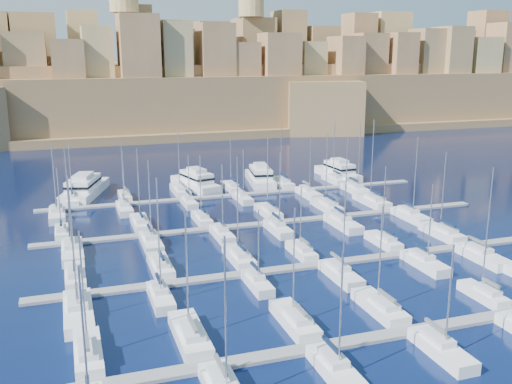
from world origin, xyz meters
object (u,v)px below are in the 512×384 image
object	(u,v)px
sailboat_4	(484,294)
motor_yacht_c	(260,177)
motor_yacht_d	(338,171)
sailboat_0	(88,354)
motor_yacht_b	(196,181)
motor_yacht_a	(84,188)
sailboat_2	(295,320)

from	to	relation	value
sailboat_4	motor_yacht_c	distance (m)	71.03
motor_yacht_d	sailboat_0	bearing A→B (deg)	-132.10
motor_yacht_b	motor_yacht_c	world-z (taller)	same
sailboat_4	motor_yacht_a	distance (m)	85.43
motor_yacht_a	motor_yacht_c	size ratio (longest dim) A/B	1.20
sailboat_0	motor_yacht_a	world-z (taller)	sailboat_0
sailboat_4	motor_yacht_d	xyz separation A→B (m)	(14.94, 70.45, 1.01)
sailboat_4	motor_yacht_b	xyz separation A→B (m)	(-21.05, 70.66, 1.01)
sailboat_0	sailboat_2	world-z (taller)	sailboat_2
sailboat_2	sailboat_4	world-z (taller)	sailboat_2
sailboat_0	sailboat_2	distance (m)	22.67
sailboat_2	sailboat_4	size ratio (longest dim) A/B	1.14
motor_yacht_c	motor_yacht_d	size ratio (longest dim) A/B	1.07
motor_yacht_a	motor_yacht_c	distance (m)	40.09
sailboat_0	motor_yacht_b	bearing A→B (deg)	68.88
sailboat_0	motor_yacht_b	size ratio (longest dim) A/B	0.81
sailboat_2	motor_yacht_b	distance (m)	69.89
motor_yacht_a	sailboat_0	bearing A→B (deg)	-92.07
motor_yacht_a	motor_yacht_c	bearing A→B (deg)	-2.15
sailboat_0	motor_yacht_d	distance (m)	93.95
sailboat_2	motor_yacht_c	bearing A→B (deg)	74.05
sailboat_0	motor_yacht_b	xyz separation A→B (m)	(27.00, 69.91, 0.98)
sailboat_2	motor_yacht_d	size ratio (longest dim) A/B	0.88
sailboat_0	motor_yacht_d	bearing A→B (deg)	47.90
sailboat_0	motor_yacht_a	bearing A→B (deg)	87.93
sailboat_2	motor_yacht_d	xyz separation A→B (m)	(40.32, 69.54, 0.98)
motor_yacht_b	motor_yacht_c	size ratio (longest dim) A/B	0.99
sailboat_4	motor_yacht_c	world-z (taller)	sailboat_4
sailboat_2	motor_yacht_c	xyz separation A→B (m)	(19.98, 69.91, 0.98)
motor_yacht_b	motor_yacht_d	world-z (taller)	same
sailboat_2	sailboat_4	distance (m)	25.40
sailboat_0	motor_yacht_a	distance (m)	71.63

